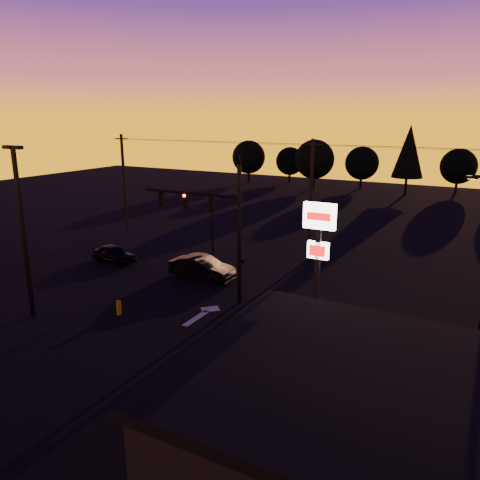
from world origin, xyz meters
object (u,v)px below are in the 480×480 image
Objects in this scene: traffic_signal_mast at (215,217)px; car_left at (114,253)px; bollard at (119,308)px; pylon_sign at (318,244)px; secondary_signal at (212,219)px; car_mid at (202,268)px; suv_parked at (356,382)px; parking_lot_light at (22,222)px.

traffic_signal_mast is 11.62m from car_left.
car_left reaches higher than bollard.
secondary_signal is at bearing 140.23° from pylon_sign.
pylon_sign reaches higher than bollard.
secondary_signal is 0.95× the size of car_mid.
secondary_signal reaches higher than suv_parked.
car_mid is (2.27, -4.94, -2.11)m from secondary_signal.
traffic_signal_mast is 1.56× the size of suv_parked.
pylon_sign is at bearing 17.23° from parking_lot_light.
suv_parked is at bearing -124.23° from car_mid.
traffic_signal_mast is 1.97× the size of secondary_signal.
car_left is at bearing 163.96° from pylon_sign.
car_mid is at bearing 152.56° from pylon_sign.
traffic_signal_mast is 2.37× the size of car_left.
bollard is at bearing -132.48° from car_left.
secondary_signal is at bearing 135.13° from suv_parked.
car_mid is at bearing 83.87° from bollard.
bollard is at bearing 174.51° from car_mid.
traffic_signal_mast is at bearing 43.37° from parking_lot_light.
secondary_signal reaches higher than bollard.
parking_lot_light reaches higher than car_mid.
pylon_sign is 1.23× the size of suv_parked.
pylon_sign reaches higher than suv_parked.
secondary_signal is at bearing 97.08° from bollard.
suv_parked is at bearing -7.29° from bollard.
bollard is at bearing 30.79° from parking_lot_light.
parking_lot_light is 6.74m from bollard.
parking_lot_light is 1.99× the size of car_mid.
traffic_signal_mast is 10.19m from parking_lot_light.
bollard is 7.21m from car_mid.
pylon_sign is (14.50, 4.50, -0.36)m from parking_lot_light.
traffic_signal_mast is at bearing 160.64° from pylon_sign.
parking_lot_light is at bearing -136.63° from traffic_signal_mast.
suv_parked is at bearing -32.02° from traffic_signal_mast.
suv_parked is (13.53, -1.73, 0.37)m from bollard.
car_left is (-5.58, -4.93, -2.24)m from secondary_signal.
parking_lot_light reaches higher than suv_parked.
traffic_signal_mast is 7.31m from bollard.
car_mid is (-2.63, 2.56, -4.18)m from traffic_signal_mast.
car_mid is at bearing 63.45° from parking_lot_light.
bollard is 0.14× the size of suv_parked.
traffic_signal_mast reaches higher than suv_parked.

